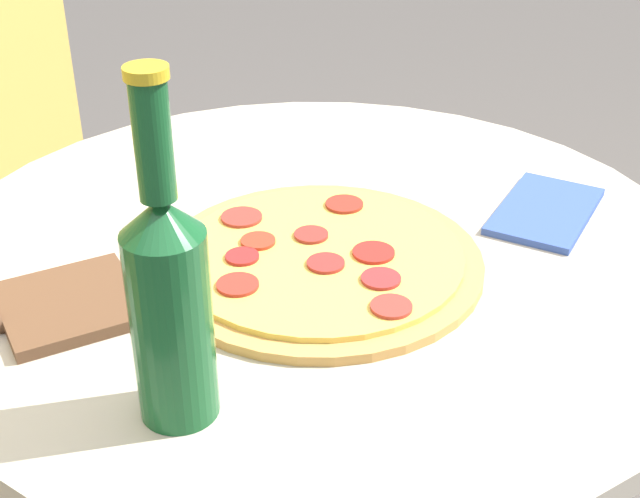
# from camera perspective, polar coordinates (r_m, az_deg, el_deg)

# --- Properties ---
(table) EXTENTS (0.81, 0.81, 0.69)m
(table) POSITION_cam_1_polar(r_m,az_deg,el_deg) (1.04, -0.28, -9.37)
(table) COLOR #B2A893
(table) RESTS_ON ground_plane
(pizza) EXTENTS (0.32, 0.32, 0.02)m
(pizza) POSITION_cam_1_polar(r_m,az_deg,el_deg) (0.88, -0.02, -0.68)
(pizza) COLOR #C68E47
(pizza) RESTS_ON table
(beer_bottle) EXTENTS (0.06, 0.06, 0.28)m
(beer_bottle) POSITION_cam_1_polar(r_m,az_deg,el_deg) (0.66, -9.63, -3.13)
(beer_bottle) COLOR #144C23
(beer_bottle) RESTS_ON table
(pizza_paddle) EXTENTS (0.25, 0.25, 0.02)m
(pizza_paddle) POSITION_cam_1_polar(r_m,az_deg,el_deg) (0.84, -18.43, -4.12)
(pizza_paddle) COLOR brown
(pizza_paddle) RESTS_ON table
(napkin) EXTENTS (0.17, 0.12, 0.01)m
(napkin) POSITION_cam_1_polar(r_m,az_deg,el_deg) (1.01, 14.23, 2.38)
(napkin) COLOR #334C99
(napkin) RESTS_ON table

